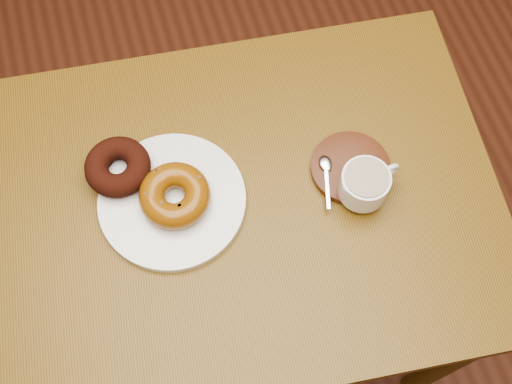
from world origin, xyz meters
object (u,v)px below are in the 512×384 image
object	(u,v)px
saucer	(350,168)
coffee_cup	(365,184)
cafe_table	(246,227)
donut_plate	(172,201)

from	to	relation	value
saucer	coffee_cup	xyz separation A→B (m)	(0.00, -0.05, 0.04)
coffee_cup	saucer	bearing A→B (deg)	81.99
cafe_table	donut_plate	xyz separation A→B (m)	(-0.12, 0.03, 0.14)
saucer	coffee_cup	bearing A→B (deg)	-86.53
donut_plate	coffee_cup	bearing A→B (deg)	-13.88
donut_plate	saucer	size ratio (longest dim) A/B	1.82
cafe_table	coffee_cup	size ratio (longest dim) A/B	8.68
saucer	coffee_cup	distance (m)	0.06
donut_plate	coffee_cup	distance (m)	0.32
donut_plate	coffee_cup	world-z (taller)	coffee_cup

